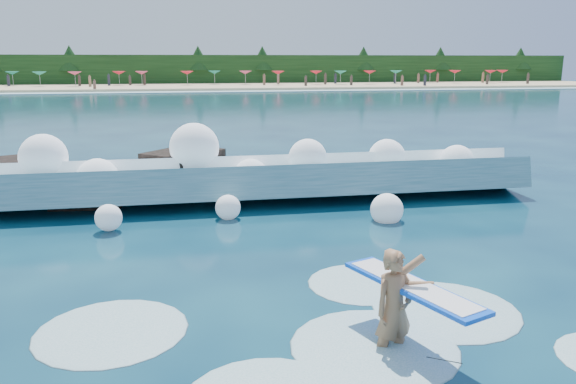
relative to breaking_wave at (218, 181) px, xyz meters
name	(u,v)px	position (x,y,z in m)	size (l,w,h in m)	color
ground	(230,281)	(-0.22, -6.43, -0.56)	(200.00, 200.00, 0.00)	#07243B
beach	(184,87)	(-0.22, 71.57, -0.36)	(140.00, 20.00, 0.40)	tan
wet_band	(185,92)	(-0.22, 60.57, -0.52)	(140.00, 5.00, 0.08)	silver
treeline	(183,70)	(-0.22, 81.57, 1.94)	(140.00, 4.00, 5.00)	black
breaking_wave	(218,181)	(0.00, 0.00, 0.00)	(18.64, 2.88, 1.61)	teal
rock_cluster	(80,183)	(-4.05, 0.94, -0.08)	(8.66, 3.44, 1.51)	black
surfer_with_board	(398,304)	(1.94, -9.39, 0.10)	(1.39, 2.95, 1.79)	#A06F4B
wave_spray	(200,166)	(-0.50, -0.14, 0.52)	(15.70, 4.69, 2.40)	white
surf_foam	(341,333)	(1.27, -8.84, -0.56)	(9.05, 5.50, 0.12)	silver
beach_umbrellas	(183,73)	(-0.37, 73.40, 1.69)	(111.42, 6.71, 0.50)	#14806B
beachgoers	(211,81)	(3.71, 70.06, 0.55)	(107.46, 13.25, 1.93)	#3F332D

